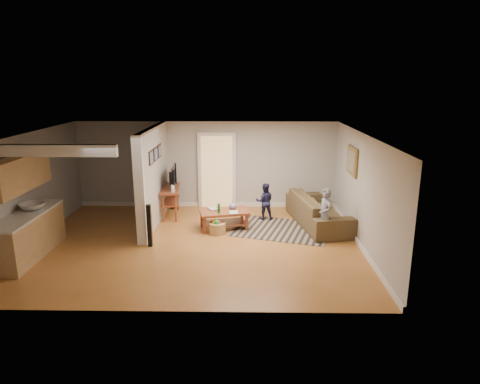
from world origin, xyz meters
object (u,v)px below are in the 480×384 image
toy_basket (217,227)px  toddler (264,219)px  coffee_table (224,215)px  tv_console (171,190)px  sofa (318,224)px  child (324,240)px  speaker_left (149,226)px  speaker_right (172,190)px

toy_basket → toddler: 1.65m
coffee_table → tv_console: size_ratio=1.01×
tv_console → coffee_table: bearing=-39.9°
sofa → child: 1.10m
coffee_table → toy_basket: bearing=-113.0°
speaker_left → child: size_ratio=0.79×
sofa → child: (-0.03, -1.10, 0.00)m
toddler → speaker_left: bearing=34.2°
speaker_left → toy_basket: speaker_left is taller
coffee_table → speaker_left: 2.03m
toy_basket → speaker_right: bearing=125.4°
speaker_right → child: bearing=-53.3°
coffee_table → toddler: bearing=36.0°
toddler → tv_console: bearing=-8.3°
coffee_table → speaker_left: size_ratio=1.35×
sofa → toddler: size_ratio=2.62×
speaker_left → speaker_right: (0.00, 2.90, 0.06)m
toddler → coffee_table: bearing=33.5°
speaker_right → child: speaker_right is taller
tv_console → toddler: 2.67m
child → toddler: size_ratio=1.25×
toy_basket → child: size_ratio=0.33×
coffee_table → child: (2.38, -0.75, -0.36)m
child → coffee_table: bearing=-127.9°
tv_console → child: tv_console is taller
tv_console → speaker_left: bearing=-98.7°
speaker_right → child: size_ratio=0.89×
toddler → sofa: bearing=160.8°
toy_basket → child: 2.57m
speaker_left → toddler: size_ratio=0.99×
tv_console → speaker_left: 2.26m
coffee_table → tv_console: 1.86m
tv_console → speaker_right: bearing=92.3°
child → toddler: 2.02m
tv_console → child: size_ratio=1.06×
toddler → speaker_right: bearing=-21.6°
sofa → tv_console: tv_console is taller
toy_basket → child: (2.54, -0.38, -0.15)m
coffee_table → speaker_right: 2.33m
coffee_table → toddler: coffee_table is taller
sofa → speaker_right: speaker_right is taller
sofa → toddler: bearing=62.7°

